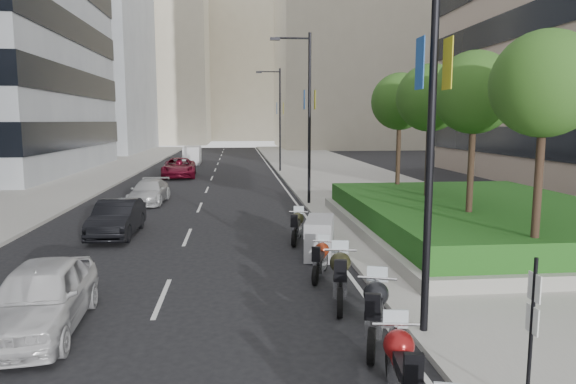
{
  "coord_description": "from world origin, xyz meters",
  "views": [
    {
      "loc": [
        0.44,
        -8.9,
        4.48
      ],
      "look_at": [
        2.25,
        8.98,
        2.0
      ],
      "focal_mm": 32.0,
      "sensor_mm": 36.0,
      "label": 1
    }
  ],
  "objects": [
    {
      "name": "ground",
      "position": [
        0.0,
        0.0,
        0.0
      ],
      "size": [
        160.0,
        160.0,
        0.0
      ],
      "primitive_type": "plane",
      "color": "black",
      "rests_on": "ground"
    },
    {
      "name": "sidewalk_right",
      "position": [
        9.0,
        30.0,
        0.07
      ],
      "size": [
        10.0,
        100.0,
        0.15
      ],
      "primitive_type": "cube",
      "color": "#9E9B93",
      "rests_on": "ground"
    },
    {
      "name": "sidewalk_left",
      "position": [
        -12.0,
        30.0,
        0.07
      ],
      "size": [
        8.0,
        100.0,
        0.15
      ],
      "primitive_type": "cube",
      "color": "#9E9B93",
      "rests_on": "ground"
    },
    {
      "name": "lane_edge",
      "position": [
        3.7,
        30.0,
        0.01
      ],
      "size": [
        0.12,
        100.0,
        0.01
      ],
      "primitive_type": "cube",
      "color": "silver",
      "rests_on": "ground"
    },
    {
      "name": "lane_centre",
      "position": [
        -1.5,
        30.0,
        0.01
      ],
      "size": [
        0.12,
        100.0,
        0.01
      ],
      "primitive_type": "cube",
      "color": "silver",
      "rests_on": "ground"
    },
    {
      "name": "building_grey_far",
      "position": [
        -24.0,
        70.0,
        15.0
      ],
      "size": [
        22.0,
        26.0,
        30.0
      ],
      "primitive_type": "cube",
      "color": "gray",
      "rests_on": "ground"
    },
    {
      "name": "building_cream_right",
      "position": [
        22.0,
        80.0,
        18.0
      ],
      "size": [
        28.0,
        24.0,
        36.0
      ],
      "primitive_type": "cube",
      "color": "#B7AD93",
      "rests_on": "ground"
    },
    {
      "name": "building_cream_left",
      "position": [
        -18.0,
        100.0,
        17.0
      ],
      "size": [
        26.0,
        24.0,
        34.0
      ],
      "primitive_type": "cube",
      "color": "#B7AD93",
      "rests_on": "ground"
    },
    {
      "name": "building_cream_centre",
      "position": [
        2.0,
        120.0,
        19.0
      ],
      "size": [
        30.0,
        24.0,
        38.0
      ],
      "primitive_type": "cube",
      "color": "#B7AD93",
      "rests_on": "ground"
    },
    {
      "name": "planter",
      "position": [
        10.0,
        10.0,
        0.35
      ],
      "size": [
        10.0,
        14.0,
        0.4
      ],
      "primitive_type": "cube",
      "color": "gray",
      "rests_on": "sidewalk_right"
    },
    {
      "name": "hedge",
      "position": [
        10.0,
        10.0,
        0.95
      ],
      "size": [
        9.4,
        13.4,
        0.8
      ],
      "primitive_type": "cube",
      "color": "#214A15",
      "rests_on": "planter"
    },
    {
      "name": "tree_0",
      "position": [
        8.5,
        4.0,
        5.42
      ],
      "size": [
        2.8,
        2.8,
        6.3
      ],
      "color": "#332319",
      "rests_on": "planter"
    },
    {
      "name": "tree_1",
      "position": [
        8.5,
        8.0,
        5.42
      ],
      "size": [
        2.8,
        2.8,
        6.3
      ],
      "color": "#332319",
      "rests_on": "planter"
    },
    {
      "name": "tree_2",
      "position": [
        8.5,
        12.0,
        5.42
      ],
      "size": [
        2.8,
        2.8,
        6.3
      ],
      "color": "#332319",
      "rests_on": "planter"
    },
    {
      "name": "tree_3",
      "position": [
        8.5,
        16.0,
        5.42
      ],
      "size": [
        2.8,
        2.8,
        6.3
      ],
      "color": "#332319",
      "rests_on": "planter"
    },
    {
      "name": "lamp_post_0",
      "position": [
        4.14,
        1.0,
        5.07
      ],
      "size": [
        2.34,
        0.45,
        9.0
      ],
      "color": "black",
      "rests_on": "ground"
    },
    {
      "name": "lamp_post_1",
      "position": [
        4.14,
        18.0,
        5.07
      ],
      "size": [
        2.34,
        0.45,
        9.0
      ],
      "color": "black",
      "rests_on": "ground"
    },
    {
      "name": "lamp_post_2",
      "position": [
        4.14,
        36.0,
        5.07
      ],
      "size": [
        2.34,
        0.45,
        9.0
      ],
      "color": "black",
      "rests_on": "ground"
    },
    {
      "name": "parking_sign",
      "position": [
        4.8,
        -2.0,
        1.46
      ],
      "size": [
        0.06,
        0.32,
        2.5
      ],
      "color": "black",
      "rests_on": "ground"
    },
    {
      "name": "motorcycle_1",
      "position": [
        2.97,
        -1.53,
        0.62
      ],
      "size": [
        0.78,
        2.34,
        1.17
      ],
      "rotation": [
        0.0,
        0.0,
        1.45
      ],
      "color": "black",
      "rests_on": "ground"
    },
    {
      "name": "motorcycle_2",
      "position": [
        3.19,
        0.82,
        0.65
      ],
      "size": [
        1.05,
        2.36,
        1.22
      ],
      "rotation": [
        0.0,
        0.0,
        1.24
      ],
      "color": "black",
      "rests_on": "ground"
    },
    {
      "name": "motorcycle_3",
      "position": [
        2.96,
        3.16,
        0.66
      ],
      "size": [
        0.85,
        2.45,
        1.23
      ],
      "rotation": [
        0.0,
        0.0,
        1.37
      ],
      "color": "black",
      "rests_on": "ground"
    },
    {
      "name": "motorcycle_4",
      "position": [
        2.83,
        5.31,
        0.53
      ],
      "size": [
        0.88,
        1.89,
        0.99
      ],
      "rotation": [
        0.0,
        0.0,
        1.22
      ],
      "color": "black",
      "rests_on": "ground"
    },
    {
      "name": "motorcycle_5",
      "position": [
        3.17,
        7.6,
        0.64
      ],
      "size": [
        1.32,
        2.26,
        1.29
      ],
      "rotation": [
        0.0,
        0.0,
        1.34
      ],
      "color": "black",
      "rests_on": "ground"
    },
    {
      "name": "motorcycle_6",
      "position": [
        2.67,
        9.78,
        0.57
      ],
      "size": [
        0.81,
        2.12,
        1.08
      ],
      "rotation": [
        0.0,
        0.0,
        1.32
      ],
      "color": "black",
      "rests_on": "ground"
    },
    {
      "name": "car_a",
      "position": [
        -3.78,
        2.16,
        0.75
      ],
      "size": [
        2.02,
        4.49,
        1.5
      ],
      "primitive_type": "imported",
      "rotation": [
        0.0,
        0.0,
        0.06
      ],
      "color": "silver",
      "rests_on": "ground"
    },
    {
      "name": "car_b",
      "position": [
        -4.26,
        11.51,
        0.7
      ],
      "size": [
        1.53,
        4.29,
        1.41
      ],
      "primitive_type": "imported",
      "rotation": [
        0.0,
        0.0,
        -0.01
      ],
      "color": "black",
      "rests_on": "ground"
    },
    {
      "name": "car_c",
      "position": [
        -4.34,
        19.68,
        0.64
      ],
      "size": [
        1.97,
        4.47,
        1.28
      ],
      "primitive_type": "imported",
      "rotation": [
        0.0,
        0.0,
        -0.04
      ],
      "color": "#B0B1B2",
      "rests_on": "ground"
    },
    {
      "name": "car_d",
      "position": [
        -4.15,
        32.99,
        0.78
      ],
      "size": [
        2.91,
        5.73,
        1.55
      ],
      "primitive_type": "imported",
      "rotation": [
        0.0,
        0.0,
        0.06
      ],
      "color": "maroon",
      "rests_on": "ground"
    },
    {
      "name": "delivery_van",
      "position": [
        -4.16,
        45.89,
        0.87
      ],
      "size": [
        1.73,
        4.43,
        1.85
      ],
      "rotation": [
        0.0,
        0.0,
        0.01
      ],
      "color": "silver",
      "rests_on": "ground"
    }
  ]
}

